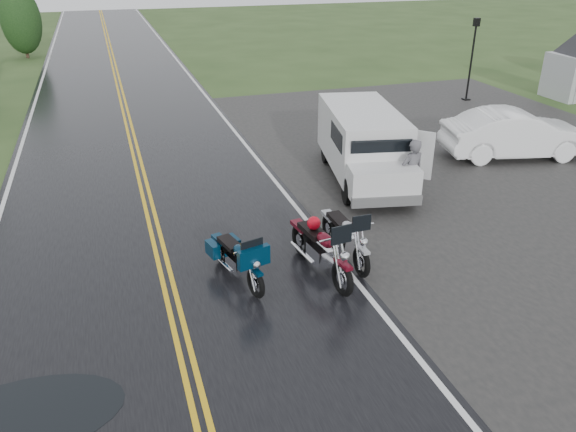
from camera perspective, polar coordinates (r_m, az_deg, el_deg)
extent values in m
plane|color=#2D471E|center=(10.87, -11.02, -11.17)|extent=(120.00, 120.00, 0.00)
cube|color=black|center=(19.81, -15.16, 5.93)|extent=(8.00, 100.00, 0.04)
cube|color=black|center=(19.16, 21.04, 4.38)|extent=(14.00, 24.00, 0.03)
imported|color=#545359|center=(15.44, 12.42, 4.20)|extent=(0.74, 0.54, 1.86)
imported|color=white|center=(20.27, 22.12, 7.65)|extent=(5.01, 2.66, 1.57)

